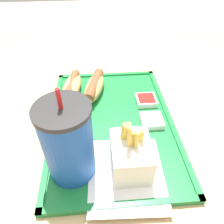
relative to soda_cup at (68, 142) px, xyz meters
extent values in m
cube|color=tan|center=(0.16, -0.12, -0.47)|extent=(1.11, 0.96, 0.77)
cube|color=#197233|center=(0.13, -0.09, -0.08)|extent=(0.43, 0.29, 0.01)
cube|color=#197233|center=(0.13, -0.23, -0.08)|extent=(0.43, 0.01, 0.00)
cube|color=#197233|center=(0.13, 0.05, -0.08)|extent=(0.43, 0.01, 0.00)
cube|color=#197233|center=(-0.08, -0.09, -0.08)|extent=(0.01, 0.29, 0.00)
cube|color=#197233|center=(0.33, -0.09, -0.08)|extent=(0.01, 0.29, 0.00)
cube|color=white|center=(-0.02, -0.10, -0.08)|extent=(0.18, 0.15, 0.00)
cylinder|color=#194CA5|center=(0.00, 0.00, 0.00)|extent=(0.09, 0.09, 0.15)
cylinder|color=#262626|center=(0.00, 0.00, 0.07)|extent=(0.09, 0.09, 0.01)
cylinder|color=red|center=(0.00, 0.00, 0.10)|extent=(0.01, 0.01, 0.03)
ellipsoid|color=tan|center=(0.25, 0.01, -0.06)|extent=(0.14, 0.07, 0.04)
cylinder|color=brown|center=(0.25, 0.01, -0.05)|extent=(0.13, 0.04, 0.02)
ellipsoid|color=tan|center=(0.25, -0.05, -0.06)|extent=(0.15, 0.08, 0.04)
cylinder|color=brown|center=(0.25, -0.05, -0.05)|extent=(0.13, 0.06, 0.03)
cube|color=silver|center=(-0.01, -0.11, -0.04)|extent=(0.09, 0.07, 0.07)
cylinder|color=#E5C14C|center=(-0.01, -0.11, -0.01)|extent=(0.02, 0.02, 0.06)
cylinder|color=#E5C14C|center=(-0.01, -0.11, 0.00)|extent=(0.02, 0.02, 0.09)
cylinder|color=#E5C14C|center=(0.01, -0.13, -0.02)|extent=(0.02, 0.01, 0.06)
cylinder|color=#E5C14C|center=(-0.01, -0.12, -0.02)|extent=(0.01, 0.01, 0.08)
cylinder|color=#E5C14C|center=(0.01, -0.10, -0.01)|extent=(0.01, 0.01, 0.07)
cylinder|color=#E5C14C|center=(0.01, -0.10, -0.01)|extent=(0.02, 0.02, 0.08)
cube|color=silver|center=(0.11, -0.18, -0.07)|extent=(0.05, 0.05, 0.01)
cube|color=white|center=(0.11, -0.18, -0.07)|extent=(0.04, 0.04, 0.00)
cube|color=silver|center=(0.19, -0.18, -0.07)|extent=(0.05, 0.05, 0.01)
cube|color=#B21914|center=(0.19, -0.18, -0.07)|extent=(0.04, 0.04, 0.00)
camera|label=1|loc=(-0.25, -0.06, 0.29)|focal=35.00mm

